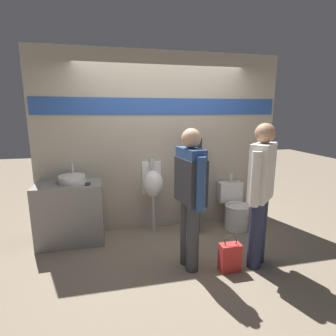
# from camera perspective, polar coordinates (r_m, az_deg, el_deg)

# --- Properties ---
(ground_plane) EXTENTS (16.00, 16.00, 0.00)m
(ground_plane) POSITION_cam_1_polar(r_m,az_deg,el_deg) (3.90, 0.57, -15.79)
(ground_plane) COLOR gray
(display_wall) EXTENTS (3.74, 0.07, 2.70)m
(display_wall) POSITION_cam_1_polar(r_m,az_deg,el_deg) (4.06, -1.33, 5.51)
(display_wall) COLOR #B2A893
(display_wall) RESTS_ON ground_plane
(sink_counter) EXTENTS (0.90, 0.50, 0.86)m
(sink_counter) POSITION_cam_1_polar(r_m,az_deg,el_deg) (3.97, -20.48, -9.22)
(sink_counter) COLOR gray
(sink_counter) RESTS_ON ground_plane
(sink_basin) EXTENTS (0.36, 0.36, 0.24)m
(sink_basin) POSITION_cam_1_polar(r_m,az_deg,el_deg) (3.87, -20.17, -2.23)
(sink_basin) COLOR white
(sink_basin) RESTS_ON sink_counter
(cell_phone) EXTENTS (0.07, 0.14, 0.01)m
(cell_phone) POSITION_cam_1_polar(r_m,az_deg,el_deg) (3.71, -17.07, -3.34)
(cell_phone) COLOR #232328
(cell_phone) RESTS_ON sink_counter
(divider_near_counter) EXTENTS (0.03, 0.43, 1.47)m
(divider_near_counter) POSITION_cam_1_polar(r_m,az_deg,el_deg) (4.07, 5.94, -3.52)
(divider_near_counter) COLOR black
(divider_near_counter) RESTS_ON ground_plane
(urinal_near_counter) EXTENTS (0.31, 0.30, 1.14)m
(urinal_near_counter) POSITION_cam_1_polar(r_m,az_deg,el_deg) (3.98, -3.29, -3.47)
(urinal_near_counter) COLOR silver
(urinal_near_counter) RESTS_ON ground_plane
(toilet) EXTENTS (0.39, 0.54, 0.85)m
(toilet) POSITION_cam_1_polar(r_m,az_deg,el_deg) (4.38, 14.29, -8.67)
(toilet) COLOR white
(toilet) RESTS_ON ground_plane
(person_in_vest) EXTENTS (0.28, 0.57, 1.65)m
(person_in_vest) POSITION_cam_1_polar(r_m,az_deg,el_deg) (2.99, 4.87, -4.76)
(person_in_vest) COLOR #3D3D42
(person_in_vest) RESTS_ON ground_plane
(person_with_lanyard) EXTENTS (0.47, 0.44, 1.71)m
(person_with_lanyard) POSITION_cam_1_polar(r_m,az_deg,el_deg) (3.22, 19.55, -4.51)
(person_with_lanyard) COLOR #282D4C
(person_with_lanyard) RESTS_ON ground_plane
(shopping_bag) EXTENTS (0.24, 0.13, 0.45)m
(shopping_bag) POSITION_cam_1_polar(r_m,az_deg,el_deg) (3.30, 13.32, -18.31)
(shopping_bag) COLOR red
(shopping_bag) RESTS_ON ground_plane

